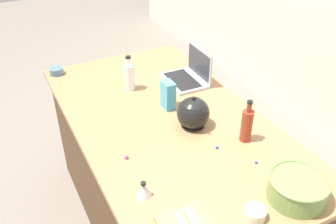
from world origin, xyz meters
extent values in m
cube|color=#4C331E|center=(0.00, 0.00, 0.43)|extent=(1.81, 0.96, 0.87)
cube|color=#9E754C|center=(0.00, 0.00, 0.89)|extent=(1.87, 1.02, 0.03)
cube|color=#B7B7BC|center=(-0.35, 0.29, 0.91)|extent=(0.32, 0.23, 0.02)
cube|color=black|center=(-0.35, 0.28, 0.92)|extent=(0.28, 0.16, 0.00)
cube|color=#B7B7BC|center=(-0.34, 0.41, 1.02)|extent=(0.30, 0.02, 0.20)
cube|color=#333842|center=(-0.34, 0.40, 1.02)|extent=(0.27, 0.01, 0.18)
cylinder|color=#72934C|center=(0.78, 0.22, 0.95)|extent=(0.25, 0.25, 0.10)
cylinder|color=black|center=(0.78, 0.22, 0.96)|extent=(0.20, 0.20, 0.09)
torus|color=#72934C|center=(0.78, 0.22, 1.00)|extent=(0.26, 0.26, 0.01)
cylinder|color=white|center=(-0.42, -0.06, 0.98)|extent=(0.07, 0.07, 0.17)
cylinder|color=white|center=(-0.42, -0.06, 1.09)|extent=(0.03, 0.03, 0.05)
cylinder|color=black|center=(-0.42, -0.06, 1.12)|extent=(0.03, 0.03, 0.01)
cylinder|color=maroon|center=(0.35, 0.27, 0.99)|extent=(0.06, 0.06, 0.18)
cylinder|color=maroon|center=(0.35, 0.27, 1.10)|extent=(0.03, 0.03, 0.05)
cylinder|color=black|center=(0.35, 0.27, 1.13)|extent=(0.03, 0.03, 0.01)
cylinder|color=black|center=(0.11, 0.09, 0.91)|extent=(0.13, 0.13, 0.01)
sphere|color=black|center=(0.11, 0.09, 0.98)|extent=(0.18, 0.18, 0.18)
cone|color=black|center=(0.20, 0.09, 1.00)|extent=(0.08, 0.03, 0.07)
sphere|color=black|center=(0.11, 0.09, 1.07)|extent=(0.02, 0.02, 0.02)
cube|color=#F4E58C|center=(0.72, -0.26, 0.94)|extent=(0.11, 0.05, 0.04)
cylinder|color=slate|center=(-0.84, -0.43, 0.92)|extent=(0.09, 0.09, 0.05)
cylinder|color=beige|center=(0.79, -0.01, 0.92)|extent=(0.09, 0.09, 0.05)
cone|color=#B2B2B7|center=(0.47, -0.36, 0.94)|extent=(0.07, 0.07, 0.07)
cylinder|color=black|center=(0.47, -0.36, 0.97)|extent=(0.02, 0.02, 0.01)
cube|color=#4CA5CC|center=(-0.11, 0.06, 0.99)|extent=(0.09, 0.06, 0.17)
sphere|color=blue|center=(0.35, 0.10, 0.91)|extent=(0.02, 0.02, 0.02)
sphere|color=orange|center=(-0.56, 0.00, 0.91)|extent=(0.01, 0.01, 0.01)
sphere|color=#CC3399|center=(0.21, -0.34, 0.91)|extent=(0.02, 0.02, 0.02)
sphere|color=green|center=(-0.03, 0.13, 0.91)|extent=(0.02, 0.02, 0.02)
sphere|color=blue|center=(0.53, 0.21, 0.91)|extent=(0.02, 0.02, 0.02)
camera|label=1|loc=(1.54, -0.79, 2.09)|focal=39.69mm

